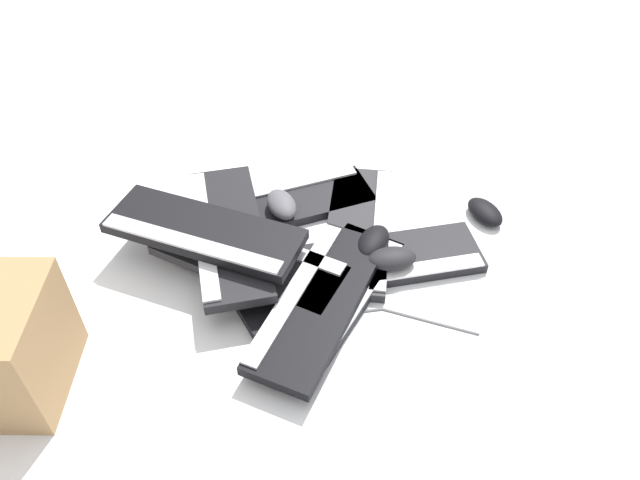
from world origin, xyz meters
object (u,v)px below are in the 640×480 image
Objects in this scene: mouse_1 at (282,204)px; cardboard_box at (1,346)px; keyboard_1 at (386,260)px; mouse_2 at (373,241)px; mouse_3 at (485,212)px; keyboard_5 at (249,259)px; keyboard_3 at (286,204)px; keyboard_4 at (245,258)px; keyboard_0 at (333,299)px; mouse_0 at (392,258)px; keyboard_7 at (203,232)px; keyboard_2 at (359,228)px; keyboard_8 at (318,302)px; keyboard_6 at (228,232)px.

cardboard_box is at bearing -67.63° from mouse_1.
keyboard_1 is 4.08× the size of mouse_2.
mouse_3 is (-0.10, 0.30, -0.03)m from mouse_2.
keyboard_1 is 0.31m from keyboard_5.
keyboard_3 is 1.00× the size of keyboard_4.
keyboard_5 is 4.07× the size of mouse_3.
keyboard_1 is at bearing 124.81° from keyboard_0.
mouse_0 reaches higher than keyboard_5.
keyboard_7 is 1.95× the size of cardboard_box.
keyboard_4 is at bearing 86.38° from keyboard_7.
mouse_0 reaches higher than keyboard_0.
keyboard_7 reaches higher than keyboard_1.
keyboard_8 is at bearing -28.80° from keyboard_2.
keyboard_0 is 0.32m from keyboard_7.
mouse_1 is (-0.19, -0.22, 0.04)m from keyboard_1.
keyboard_7 reaches higher than keyboard_5.
keyboard_7 is at bearing 168.09° from mouse_0.
keyboard_0 is 0.98× the size of keyboard_6.
mouse_1 is at bearing 152.27° from keyboard_5.
keyboard_0 is 0.24m from keyboard_4.
mouse_0 is at bearing 100.08° from mouse_3.
keyboard_5 is (0.21, -0.10, 0.03)m from keyboard_3.
mouse_1 is (-0.17, 0.09, 0.01)m from keyboard_5.
keyboard_2 is 1.00× the size of keyboard_4.
keyboard_0 is 4.01× the size of mouse_0.
keyboard_7 is 0.42m from mouse_0.
mouse_1 is at bearing 126.20° from cardboard_box.
keyboard_2 is 4.21× the size of mouse_2.
keyboard_4 is 0.17m from mouse_1.
mouse_1 is (-0.11, 0.13, -0.02)m from keyboard_6.
keyboard_3 is at bearing -137.49° from keyboard_1.
keyboard_7 is at bearing -119.95° from keyboard_0.
cardboard_box reaches higher than keyboard_7.
keyboard_3 is at bearing -104.18° from mouse_2.
mouse_2 is at bearing 81.32° from keyboard_6.
keyboard_2 is 1.01× the size of keyboard_7.
keyboard_6 is (-0.18, -0.22, 0.06)m from keyboard_0.
keyboard_1 is 0.12m from keyboard_2.
keyboard_8 is 4.12× the size of mouse_2.
mouse_3 is at bearing 68.99° from mouse_1.
keyboard_8 reaches higher than keyboard_4.
keyboard_1 is 4.08× the size of mouse_3.
mouse_1 is (0.04, -0.01, 0.04)m from keyboard_3.
keyboard_7 reaches higher than keyboard_0.
keyboard_7 is (-0.06, -0.41, 0.09)m from keyboard_1.
mouse_1 is at bearing 143.86° from keyboard_4.
keyboard_1 and keyboard_3 have the same top height.
keyboard_1 is 0.97× the size of keyboard_3.
cardboard_box is (0.21, -0.77, 0.10)m from keyboard_1.
cardboard_box reaches higher than keyboard_4.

